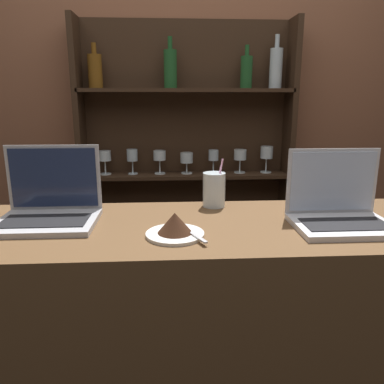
# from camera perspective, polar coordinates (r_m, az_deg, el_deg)

# --- Properties ---
(bar_counter) EXTENTS (2.07, 0.54, 1.06)m
(bar_counter) POSITION_cam_1_polar(r_m,az_deg,el_deg) (1.46, 0.27, -25.09)
(bar_counter) COLOR brown
(bar_counter) RESTS_ON ground_plane
(back_wall) EXTENTS (7.00, 0.06, 2.70)m
(back_wall) POSITION_cam_1_polar(r_m,az_deg,el_deg) (2.22, -1.56, 11.37)
(back_wall) COLOR brown
(back_wall) RESTS_ON ground_plane
(back_shelf) EXTENTS (1.19, 0.18, 1.87)m
(back_shelf) POSITION_cam_1_polar(r_m,az_deg,el_deg) (2.18, -0.79, 1.80)
(back_shelf) COLOR #332114
(back_shelf) RESTS_ON ground_plane
(laptop_near) EXTENTS (0.31, 0.24, 0.24)m
(laptop_near) POSITION_cam_1_polar(r_m,az_deg,el_deg) (1.30, -20.95, -2.00)
(laptop_near) COLOR #ADADB2
(laptop_near) RESTS_ON bar_counter
(laptop_far) EXTENTS (0.30, 0.22, 0.23)m
(laptop_far) POSITION_cam_1_polar(r_m,az_deg,el_deg) (1.27, 21.55, -2.42)
(laptop_far) COLOR silver
(laptop_far) RESTS_ON bar_counter
(cake_plate) EXTENTS (0.17, 0.18, 0.07)m
(cake_plate) POSITION_cam_1_polar(r_m,az_deg,el_deg) (1.09, -2.60, -5.27)
(cake_plate) COLOR silver
(cake_plate) RESTS_ON bar_counter
(water_glass) EXTENTS (0.08, 0.08, 0.18)m
(water_glass) POSITION_cam_1_polar(r_m,az_deg,el_deg) (1.38, 3.38, 0.37)
(water_glass) COLOR silver
(water_glass) RESTS_ON bar_counter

